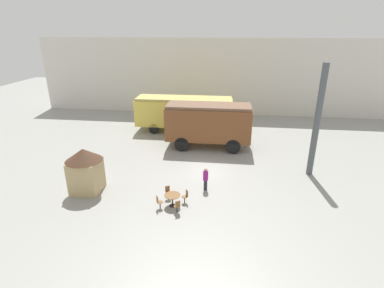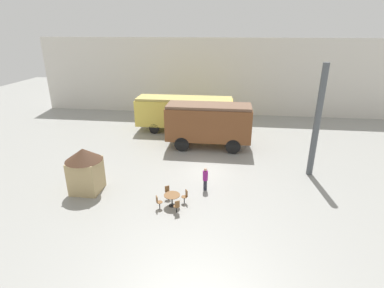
# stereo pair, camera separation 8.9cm
# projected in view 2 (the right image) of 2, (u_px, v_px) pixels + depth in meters

# --- Properties ---
(ground_plane) EXTENTS (80.00, 80.00, 0.00)m
(ground_plane) POSITION_uv_depth(u_px,v_px,m) (207.00, 169.00, 22.84)
(ground_plane) COLOR gray
(backdrop_wall) EXTENTS (44.00, 0.15, 9.00)m
(backdrop_wall) POSITION_uv_depth(u_px,v_px,m) (218.00, 77.00, 35.77)
(backdrop_wall) COLOR silver
(backdrop_wall) RESTS_ON ground_plane
(passenger_coach_vintage) EXTENTS (9.71, 2.70, 3.51)m
(passenger_coach_vintage) POSITION_uv_depth(u_px,v_px,m) (184.00, 111.00, 30.48)
(passenger_coach_vintage) COLOR #E0C64C
(passenger_coach_vintage) RESTS_ON ground_plane
(passenger_coach_wooden) EXTENTS (7.34, 2.67, 3.93)m
(passenger_coach_wooden) POSITION_uv_depth(u_px,v_px,m) (209.00, 122.00, 26.14)
(passenger_coach_wooden) COLOR brown
(passenger_coach_wooden) RESTS_ON ground_plane
(cafe_table_near) EXTENTS (0.97, 0.97, 0.75)m
(cafe_table_near) POSITION_uv_depth(u_px,v_px,m) (172.00, 197.00, 17.95)
(cafe_table_near) COLOR black
(cafe_table_near) RESTS_ON ground_plane
(cafe_chair_0) EXTENTS (0.39, 0.40, 0.87)m
(cafe_chair_0) POSITION_uv_depth(u_px,v_px,m) (168.00, 192.00, 18.72)
(cafe_chair_0) COLOR black
(cafe_chair_0) RESTS_ON ground_plane
(cafe_chair_1) EXTENTS (0.40, 0.39, 0.87)m
(cafe_chair_1) POSITION_uv_depth(u_px,v_px,m) (158.00, 201.00, 17.68)
(cafe_chair_1) COLOR black
(cafe_chair_1) RESTS_ON ground_plane
(cafe_chair_2) EXTENTS (0.39, 0.40, 0.87)m
(cafe_chair_2) POSITION_uv_depth(u_px,v_px,m) (177.00, 206.00, 17.25)
(cafe_chair_2) COLOR black
(cafe_chair_2) RESTS_ON ground_plane
(cafe_chair_3) EXTENTS (0.40, 0.39, 0.87)m
(cafe_chair_3) POSITION_uv_depth(u_px,v_px,m) (185.00, 195.00, 18.29)
(cafe_chair_3) COLOR black
(cafe_chair_3) RESTS_ON ground_plane
(visitor_person) EXTENTS (0.34, 0.34, 1.60)m
(visitor_person) POSITION_uv_depth(u_px,v_px,m) (205.00, 178.00, 19.62)
(visitor_person) COLOR #262633
(visitor_person) RESTS_ON ground_plane
(ticket_kiosk) EXTENTS (2.34, 2.34, 3.00)m
(ticket_kiosk) POSITION_uv_depth(u_px,v_px,m) (85.00, 168.00, 19.24)
(ticket_kiosk) COLOR tan
(ticket_kiosk) RESTS_ON ground_plane
(support_pillar) EXTENTS (0.44, 0.44, 8.00)m
(support_pillar) POSITION_uv_depth(u_px,v_px,m) (317.00, 122.00, 20.63)
(support_pillar) COLOR #4C5156
(support_pillar) RESTS_ON ground_plane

